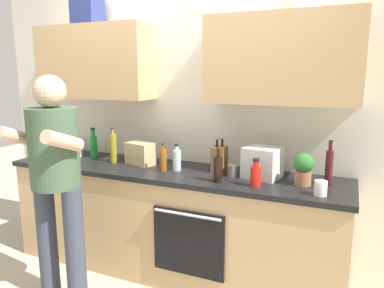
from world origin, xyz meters
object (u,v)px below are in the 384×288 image
object	(u,v)px
bottle_vinegar	(59,152)
mixing_bowl	(68,152)
bottle_syrup	(163,160)
cup_coffee	(321,188)
potted_herb	(304,168)
bottle_oil	(113,148)
bottle_water	(177,159)
person_standing	(55,173)
grocery_bag_produce	(262,163)
cup_stoneware	(233,170)
bottle_soy	(218,169)
knife_block	(219,159)
bottle_hotsauce	(256,175)
grocery_bag_bread	(141,154)
bottle_soda	(94,145)
bottle_wine	(329,166)

from	to	relation	value
bottle_vinegar	mixing_bowl	xyz separation A→B (m)	(-0.09, 0.21, -0.05)
bottle_syrup	cup_coffee	bearing A→B (deg)	-6.07
bottle_syrup	potted_herb	xyz separation A→B (m)	(1.08, 0.06, 0.03)
bottle_oil	mixing_bowl	size ratio (longest dim) A/B	1.14
bottle_oil	bottle_vinegar	bearing A→B (deg)	-158.55
bottle_water	potted_herb	world-z (taller)	potted_herb
person_standing	grocery_bag_produce	xyz separation A→B (m)	(1.28, 0.78, 0.03)
cup_stoneware	cup_coffee	xyz separation A→B (m)	(0.65, -0.20, 0.00)
bottle_water	bottle_soy	bearing A→B (deg)	-22.28
cup_stoneware	bottle_vinegar	bearing A→B (deg)	-173.39
cup_stoneware	person_standing	bearing A→B (deg)	-145.70
bottle_vinegar	cup_stoneware	bearing A→B (deg)	6.61
bottle_oil	knife_block	distance (m)	0.96
bottle_soy	bottle_hotsauce	size ratio (longest dim) A/B	1.25
bottle_oil	grocery_bag_produce	xyz separation A→B (m)	(1.31, 0.05, -0.02)
bottle_vinegar	bottle_syrup	bearing A→B (deg)	6.08
bottle_syrup	knife_block	bearing A→B (deg)	20.49
person_standing	grocery_bag_bread	bearing A→B (deg)	73.67
bottle_oil	knife_block	size ratio (longest dim) A/B	1.17
mixing_bowl	bottle_soda	bearing A→B (deg)	16.23
knife_block	grocery_bag_bread	bearing A→B (deg)	-176.22
bottle_soy	grocery_bag_bread	size ratio (longest dim) A/B	1.02
person_standing	grocery_bag_bread	world-z (taller)	person_standing
bottle_soy	cup_coffee	bearing A→B (deg)	-1.66
bottle_syrup	cup_stoneware	size ratio (longest dim) A/B	2.48
person_standing	grocery_bag_bread	xyz separation A→B (m)	(0.22, 0.76, 0.01)
grocery_bag_produce	knife_block	bearing A→B (deg)	174.46
person_standing	cup_coffee	distance (m)	1.80
potted_herb	grocery_bag_produce	size ratio (longest dim) A/B	0.90
bottle_soy	bottle_oil	bearing A→B (deg)	170.06
cup_stoneware	grocery_bag_bread	distance (m)	0.84
cup_coffee	potted_herb	size ratio (longest dim) A/B	0.43
bottle_soy	bottle_hotsauce	bearing A→B (deg)	0.16
bottle_syrup	mixing_bowl	bearing A→B (deg)	174.38
potted_herb	cup_coffee	bearing A→B (deg)	-54.82
bottle_hotsauce	grocery_bag_produce	world-z (taller)	grocery_bag_produce
bottle_wine	bottle_vinegar	distance (m)	2.25
person_standing	bottle_water	size ratio (longest dim) A/B	7.62
bottle_hotsauce	mixing_bowl	bearing A→B (deg)	173.44
bottle_wine	knife_block	size ratio (longest dim) A/B	1.21
bottle_vinegar	bottle_soda	bearing A→B (deg)	60.72
bottle_water	mixing_bowl	xyz separation A→B (m)	(-1.18, 0.05, -0.05)
bottle_water	cup_stoneware	xyz separation A→B (m)	(0.47, 0.01, -0.05)
person_standing	grocery_bag_bread	size ratio (longest dim) A/B	6.79
bottle_vinegar	grocery_bag_produce	size ratio (longest dim) A/B	0.82
cup_stoneware	potted_herb	bearing A→B (deg)	-1.60
person_standing	bottle_soda	xyz separation A→B (m)	(-0.33, 0.83, 0.03)
bottle_oil	grocery_bag_bread	size ratio (longest dim) A/B	1.26
bottle_hotsauce	cup_coffee	world-z (taller)	bottle_hotsauce
knife_block	bottle_soy	bearing A→B (deg)	-72.40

